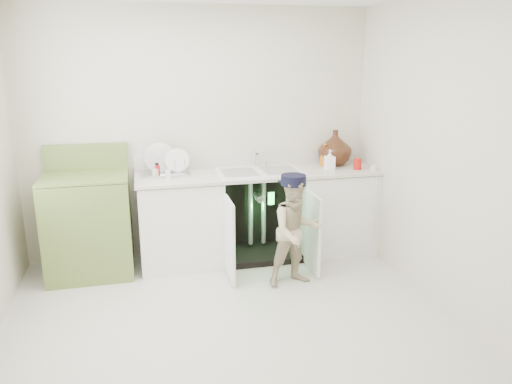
% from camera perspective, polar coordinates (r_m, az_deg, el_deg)
% --- Properties ---
extents(ground, '(3.50, 3.50, 0.00)m').
position_cam_1_polar(ground, '(4.11, -3.22, -14.29)').
color(ground, '#B9B4A3').
rests_on(ground, ground).
extents(room_shell, '(6.00, 5.50, 1.26)m').
position_cam_1_polar(room_shell, '(3.65, -3.52, 2.97)').
color(room_shell, beige).
rests_on(room_shell, ground).
extents(counter_run, '(2.44, 1.02, 1.27)m').
position_cam_1_polar(counter_run, '(5.12, 0.74, -2.18)').
color(counter_run, white).
rests_on(counter_run, ground).
extents(avocado_stove, '(0.78, 0.65, 1.21)m').
position_cam_1_polar(avocado_stove, '(4.97, -18.56, -3.41)').
color(avocado_stove, olive).
rests_on(avocado_stove, ground).
extents(repair_worker, '(0.54, 0.59, 1.02)m').
position_cam_1_polar(repair_worker, '(4.49, 4.59, -4.39)').
color(repair_worker, beige).
rests_on(repair_worker, ground).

